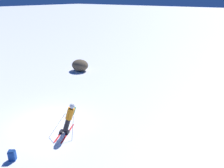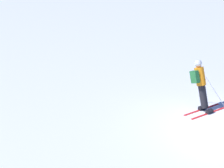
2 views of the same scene
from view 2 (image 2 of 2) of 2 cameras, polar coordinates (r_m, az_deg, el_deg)
ground_plane at (r=12.87m, az=16.28°, el=-6.67°), size 300.00×300.00×0.00m
skier at (r=13.79m, az=13.34°, el=0.24°), size 1.42×1.80×1.86m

